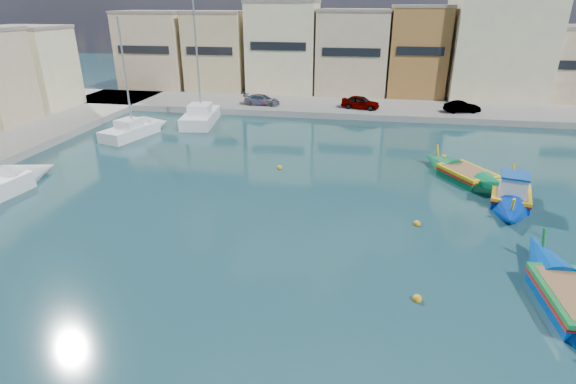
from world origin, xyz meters
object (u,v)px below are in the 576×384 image
(church_block, at_px, (500,24))
(luzzu_blue_south, at_px, (575,304))
(luzzu_green, at_px, (467,177))
(yacht_midnorth, at_px, (143,128))
(luzzu_blue_cabin, at_px, (511,197))
(yacht_mid, at_px, (2,185))
(yacht_north, at_px, (205,114))

(church_block, height_order, luzzu_blue_south, church_block)
(luzzu_green, height_order, yacht_midnorth, yacht_midnorth)
(luzzu_blue_cabin, distance_m, yacht_midnorth, 29.47)
(luzzu_green, relative_size, yacht_mid, 0.71)
(luzzu_green, distance_m, yacht_mid, 28.70)
(yacht_mid, bearing_deg, church_block, 44.00)
(church_block, distance_m, yacht_midnorth, 39.17)
(luzzu_blue_south, xyz_separation_m, yacht_north, (-23.76, 26.10, 0.19))
(luzzu_blue_cabin, height_order, luzzu_blue_south, luzzu_blue_cabin)
(church_block, bearing_deg, yacht_midnorth, -148.89)
(luzzu_blue_south, relative_size, yacht_midnorth, 0.94)
(luzzu_blue_south, xyz_separation_m, yacht_midnorth, (-27.33, 20.18, 0.12))
(church_block, relative_size, yacht_north, 1.56)
(yacht_north, xyz_separation_m, yacht_midnorth, (-3.57, -5.92, -0.07))
(luzzu_green, bearing_deg, luzzu_blue_cabin, -59.02)
(luzzu_blue_cabin, distance_m, yacht_mid, 29.96)
(luzzu_blue_south, distance_m, yacht_midnorth, 33.97)
(yacht_north, relative_size, yacht_midnorth, 1.18)
(luzzu_green, distance_m, yacht_north, 25.78)
(church_block, height_order, luzzu_blue_cabin, church_block)
(luzzu_blue_south, bearing_deg, yacht_north, 132.31)
(church_block, xyz_separation_m, luzzu_green, (-7.03, -26.93, -8.12))
(church_block, distance_m, yacht_mid, 49.18)
(luzzu_blue_cabin, height_order, yacht_midnorth, yacht_midnorth)
(luzzu_green, bearing_deg, church_block, 75.38)
(luzzu_green, bearing_deg, yacht_mid, -166.33)
(luzzu_green, xyz_separation_m, luzzu_blue_south, (1.52, -13.06, 0.01))
(luzzu_blue_cabin, bearing_deg, luzzu_blue_south, -91.83)
(luzzu_green, height_order, yacht_mid, yacht_mid)
(church_block, distance_m, luzzu_blue_cabin, 31.49)
(luzzu_blue_south, height_order, yacht_mid, yacht_mid)
(luzzu_blue_south, relative_size, yacht_north, 0.80)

